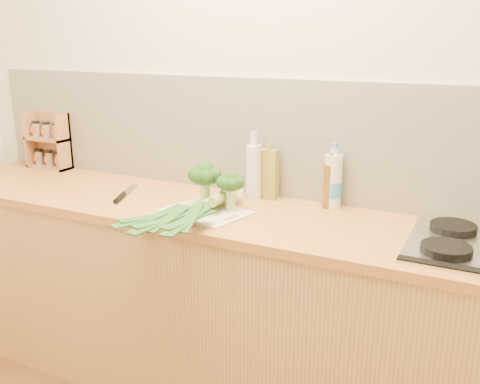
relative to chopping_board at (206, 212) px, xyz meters
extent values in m
plane|color=beige|center=(0.09, 0.38, 0.39)|extent=(3.50, 0.00, 3.50)
cube|color=silver|center=(0.09, 0.37, 0.26)|extent=(3.20, 0.02, 0.54)
cube|color=tan|center=(0.09, 0.08, -0.48)|extent=(3.20, 0.60, 0.86)
cube|color=#C8863B|center=(0.09, 0.08, -0.03)|extent=(3.20, 0.62, 0.04)
cylinder|color=black|center=(0.96, -0.04, 0.02)|extent=(0.17, 0.17, 0.03)
cylinder|color=black|center=(0.96, 0.20, 0.02)|extent=(0.17, 0.17, 0.03)
cube|color=white|center=(0.00, 0.00, 0.00)|extent=(0.39, 0.33, 0.01)
cylinder|color=#AEC573|center=(-0.06, 0.09, 0.05)|extent=(0.04, 0.04, 0.09)
sphere|color=#173B10|center=(-0.06, 0.09, 0.15)|extent=(0.09, 0.09, 0.09)
sphere|color=#173B10|center=(-0.01, 0.09, 0.13)|extent=(0.07, 0.07, 0.07)
sphere|color=#173B10|center=(-0.03, 0.13, 0.13)|extent=(0.07, 0.07, 0.07)
sphere|color=#173B10|center=(-0.06, 0.13, 0.13)|extent=(0.07, 0.07, 0.07)
sphere|color=#173B10|center=(-0.09, 0.11, 0.13)|extent=(0.07, 0.07, 0.07)
sphere|color=#173B10|center=(-0.09, 0.08, 0.13)|extent=(0.07, 0.07, 0.07)
sphere|color=#173B10|center=(-0.06, 0.05, 0.13)|extent=(0.07, 0.07, 0.07)
sphere|color=#173B10|center=(-0.03, 0.06, 0.13)|extent=(0.07, 0.07, 0.07)
cylinder|color=#AEC573|center=(0.09, 0.06, 0.05)|extent=(0.04, 0.04, 0.09)
sphere|color=#173B10|center=(0.09, 0.06, 0.14)|extent=(0.07, 0.07, 0.07)
sphere|color=#173B10|center=(0.12, 0.06, 0.13)|extent=(0.06, 0.06, 0.06)
sphere|color=#173B10|center=(0.11, 0.09, 0.13)|extent=(0.06, 0.06, 0.06)
sphere|color=#173B10|center=(0.08, 0.10, 0.13)|extent=(0.06, 0.06, 0.06)
sphere|color=#173B10|center=(0.06, 0.08, 0.13)|extent=(0.06, 0.06, 0.06)
sphere|color=#173B10|center=(0.06, 0.05, 0.13)|extent=(0.06, 0.06, 0.06)
sphere|color=#173B10|center=(0.08, 0.03, 0.13)|extent=(0.06, 0.06, 0.06)
sphere|color=#173B10|center=(0.11, 0.04, 0.13)|extent=(0.06, 0.06, 0.06)
cylinder|color=white|center=(0.04, 0.15, 0.03)|extent=(0.08, 0.11, 0.04)
cylinder|color=#81A050|center=(0.00, 0.04, 0.03)|extent=(0.09, 0.13, 0.04)
cube|color=#174219|center=(-0.10, -0.21, 0.03)|extent=(0.20, 0.28, 0.02)
cube|color=#174219|center=(-0.11, -0.23, 0.03)|extent=(0.17, 0.33, 0.01)
cube|color=#174219|center=(-0.10, -0.21, 0.03)|extent=(0.09, 0.28, 0.02)
cylinder|color=white|center=(0.05, 0.15, 0.05)|extent=(0.06, 0.12, 0.04)
cylinder|color=#81A050|center=(0.03, 0.03, 0.05)|extent=(0.06, 0.15, 0.04)
cube|color=#174219|center=(-0.01, -0.27, 0.05)|extent=(0.14, 0.30, 0.02)
cube|color=#174219|center=(-0.02, -0.29, 0.05)|extent=(0.10, 0.34, 0.01)
cube|color=#174219|center=(-0.01, -0.26, 0.05)|extent=(0.06, 0.28, 0.02)
cylinder|color=white|center=(0.03, 0.15, 0.06)|extent=(0.05, 0.12, 0.04)
cylinder|color=#81A050|center=(0.05, 0.03, 0.06)|extent=(0.06, 0.15, 0.04)
cube|color=#174219|center=(0.09, -0.27, 0.06)|extent=(0.06, 0.30, 0.02)
cube|color=#174219|center=(0.09, -0.29, 0.07)|extent=(0.09, 0.34, 0.01)
cube|color=#174219|center=(0.08, -0.26, 0.07)|extent=(0.13, 0.28, 0.02)
cube|color=silver|center=(-0.51, 0.14, 0.00)|extent=(0.11, 0.19, 0.00)
cylinder|color=black|center=(-0.45, -0.01, 0.01)|extent=(0.07, 0.13, 0.02)
cube|color=#AB7049|center=(-1.20, 0.35, 0.15)|extent=(0.26, 0.02, 0.32)
cube|color=#AB7049|center=(-1.20, 0.31, 0.00)|extent=(0.26, 0.11, 0.02)
cube|color=#AB7049|center=(-1.20, 0.31, 0.16)|extent=(0.26, 0.11, 0.02)
cube|color=#AB7049|center=(-1.33, 0.31, 0.15)|extent=(0.01, 0.11, 0.32)
cube|color=#AB7049|center=(-1.08, 0.31, 0.15)|extent=(0.01, 0.11, 0.32)
cylinder|color=gray|center=(-1.28, 0.31, 0.05)|extent=(0.04, 0.04, 0.07)
cylinder|color=gray|center=(-1.20, 0.31, 0.05)|extent=(0.04, 0.04, 0.07)
cylinder|color=gray|center=(-1.12, 0.31, 0.05)|extent=(0.04, 0.04, 0.07)
cylinder|color=gray|center=(-1.28, 0.31, 0.21)|extent=(0.04, 0.04, 0.07)
cylinder|color=gray|center=(-1.20, 0.31, 0.21)|extent=(0.04, 0.04, 0.07)
cylinder|color=gray|center=(-1.12, 0.31, 0.21)|extent=(0.04, 0.04, 0.07)
cube|color=olive|center=(0.15, 0.32, 0.11)|extent=(0.08, 0.05, 0.23)
cylinder|color=olive|center=(0.15, 0.32, 0.24)|extent=(0.02, 0.02, 0.03)
cylinder|color=silver|center=(0.09, 0.28, 0.12)|extent=(0.07, 0.07, 0.25)
cylinder|color=silver|center=(0.09, 0.28, 0.28)|extent=(0.03, 0.03, 0.06)
cylinder|color=brown|center=(0.44, 0.31, 0.09)|extent=(0.06, 0.06, 0.19)
cylinder|color=brown|center=(0.44, 0.31, 0.21)|extent=(0.03, 0.03, 0.05)
cylinder|color=silver|center=(0.45, 0.32, 0.11)|extent=(0.08, 0.08, 0.24)
cylinder|color=silver|center=(0.45, 0.32, 0.24)|extent=(0.03, 0.03, 0.03)
cylinder|color=#3592C9|center=(0.45, 0.32, 0.08)|extent=(0.08, 0.08, 0.07)
camera|label=1|loc=(1.08, -1.86, 0.71)|focal=40.00mm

